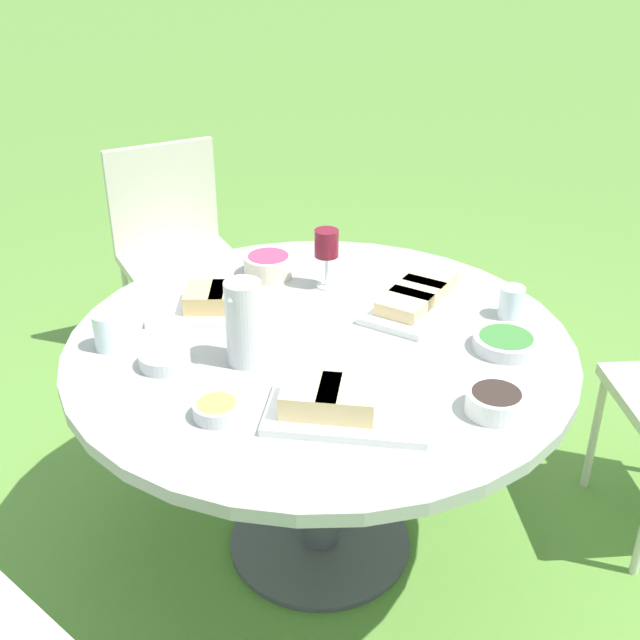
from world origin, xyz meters
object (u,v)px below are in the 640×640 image
water_pitcher (244,323)px  wine_glass (326,246)px  dining_table (320,373)px  chair_near_right (175,241)px

water_pitcher → wine_glass: water_pitcher is taller
water_pitcher → wine_glass: bearing=-168.1°
dining_table → wine_glass: wine_glass is taller
dining_table → water_pitcher: bearing=-22.3°
dining_table → water_pitcher: (0.20, -0.08, 0.21)m
dining_table → wine_glass: bearing=-145.8°
chair_near_right → water_pitcher: (0.74, 1.06, 0.30)m
dining_table → chair_near_right: size_ratio=1.51×
chair_near_right → water_pitcher: 1.33m
water_pitcher → chair_near_right: bearing=-124.7°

